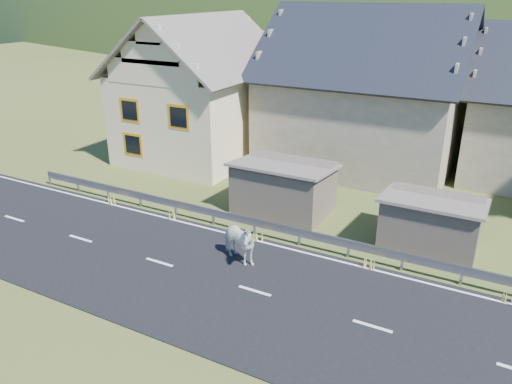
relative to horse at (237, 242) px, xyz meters
The scene contains 10 objects.
ground 2.25m from the horse, 43.84° to the right, with size 160.00×160.00×0.00m, color #3C4C20.
road 2.25m from the horse, 43.84° to the right, with size 60.00×7.00×0.04m, color black.
lane_markings 2.24m from the horse, 43.84° to the right, with size 60.00×6.60×0.01m, color silver.
guardrail 2.71m from the horse, 56.07° to the left, with size 28.10×0.09×0.75m.
shed_left 5.09m from the horse, 95.60° to the left, with size 4.30×3.30×2.40m, color brown.
shed_right 7.54m from the horse, 37.18° to the left, with size 3.80×2.90×2.20m, color brown.
house_cream 14.00m from the horse, 128.85° to the left, with size 7.80×9.80×8.30m.
house_stone_a 14.08m from the horse, 87.87° to the left, with size 10.80×9.80×8.90m.
conifer_patch 121.13m from the horse, 116.23° to the left, with size 76.00×50.00×28.00m, color black.
horse is the anchor object (origin of this frame).
Camera 1 is at (6.72, -12.48, 9.39)m, focal length 35.00 mm.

